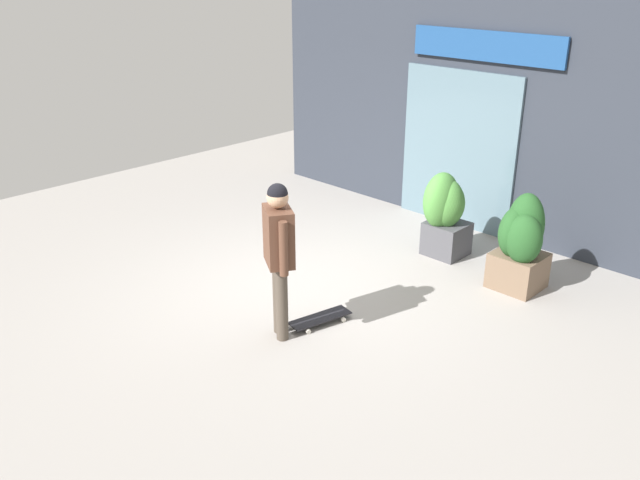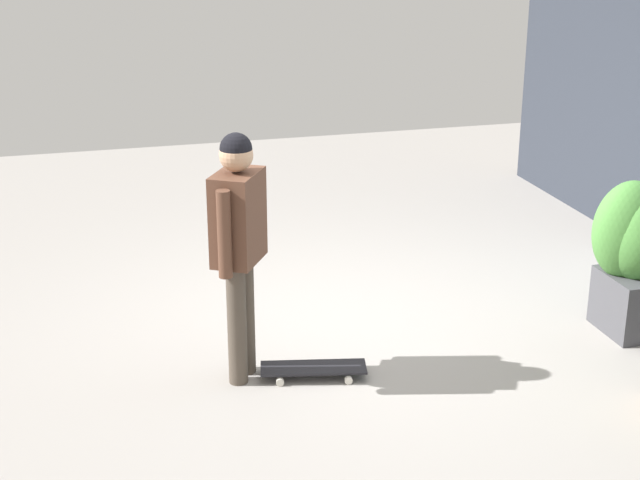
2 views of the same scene
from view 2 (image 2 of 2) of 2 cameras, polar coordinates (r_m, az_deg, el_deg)
The scene contains 4 objects.
ground_plane at distance 7.47m, azimuth 1.37°, elevation -5.12°, with size 12.00×12.00×0.00m, color #9E9993.
skateboarder at distance 6.34m, azimuth -4.83°, elevation 0.45°, with size 0.51×0.43×1.72m.
skateboard at distance 6.71m, azimuth -0.39°, elevation -7.57°, with size 0.37×0.76×0.08m.
planter_box_left at distance 7.55m, azimuth 18.07°, elevation -0.46°, with size 0.57×0.62×1.17m.
Camera 2 is at (6.48, -1.97, 3.15)m, focal length 54.30 mm.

